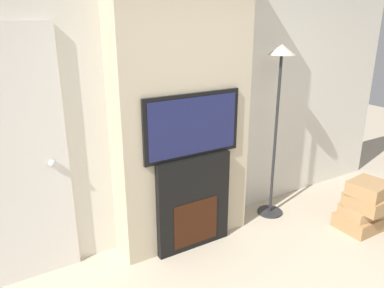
% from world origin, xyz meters
% --- Properties ---
extents(wall_back, '(6.00, 0.06, 2.70)m').
position_xyz_m(wall_back, '(0.00, 2.03, 1.35)').
color(wall_back, silver).
rests_on(wall_back, ground_plane).
extents(chimney_breast, '(1.28, 0.33, 2.70)m').
position_xyz_m(chimney_breast, '(0.00, 1.84, 1.35)').
color(chimney_breast, '#BCAD8E').
rests_on(chimney_breast, ground_plane).
extents(fireplace, '(0.74, 0.15, 0.91)m').
position_xyz_m(fireplace, '(0.00, 1.67, 0.45)').
color(fireplace, black).
rests_on(fireplace, ground_plane).
extents(television, '(0.94, 0.07, 0.57)m').
position_xyz_m(television, '(0.00, 1.67, 1.20)').
color(television, black).
rests_on(television, fireplace).
extents(floor_lamp, '(0.27, 0.27, 1.84)m').
position_xyz_m(floor_lamp, '(1.06, 1.74, 1.35)').
color(floor_lamp, '#262628').
rests_on(floor_lamp, ground_plane).
extents(box_stack, '(0.51, 0.43, 0.53)m').
position_xyz_m(box_stack, '(1.67, 1.00, 0.25)').
color(box_stack, '#A37A4C').
rests_on(box_stack, ground_plane).
extents(entry_door, '(0.89, 0.09, 2.05)m').
position_xyz_m(entry_door, '(-1.45, 1.97, 1.03)').
color(entry_door, silver).
rests_on(entry_door, ground_plane).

